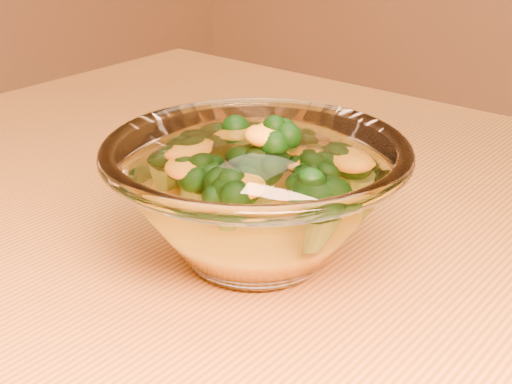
# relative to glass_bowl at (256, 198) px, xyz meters

# --- Properties ---
(glass_bowl) EXTENTS (0.21, 0.21, 0.09)m
(glass_bowl) POSITION_rel_glass_bowl_xyz_m (0.00, 0.00, 0.00)
(glass_bowl) COLOR white
(glass_bowl) RESTS_ON table
(cheese_sauce) EXTENTS (0.12, 0.12, 0.03)m
(cheese_sauce) POSITION_rel_glass_bowl_xyz_m (0.00, 0.00, -0.02)
(cheese_sauce) COLOR orange
(cheese_sauce) RESTS_ON glass_bowl
(broccoli_heap) EXTENTS (0.15, 0.11, 0.07)m
(broccoli_heap) POSITION_rel_glass_bowl_xyz_m (-0.00, 0.01, 0.01)
(broccoli_heap) COLOR black
(broccoli_heap) RESTS_ON cheese_sauce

